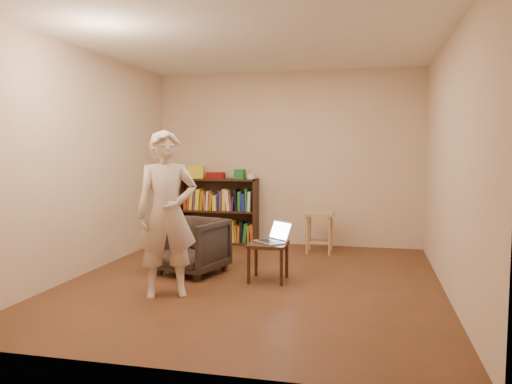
% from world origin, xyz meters
% --- Properties ---
extents(floor, '(4.50, 4.50, 0.00)m').
position_xyz_m(floor, '(0.00, 0.00, 0.00)').
color(floor, '#472F17').
rests_on(floor, ground).
extents(ceiling, '(4.50, 4.50, 0.00)m').
position_xyz_m(ceiling, '(0.00, 0.00, 2.60)').
color(ceiling, white).
rests_on(ceiling, wall_back).
extents(wall_back, '(4.00, 0.00, 4.00)m').
position_xyz_m(wall_back, '(0.00, 2.25, 1.30)').
color(wall_back, beige).
rests_on(wall_back, floor).
extents(wall_left, '(0.00, 4.50, 4.50)m').
position_xyz_m(wall_left, '(-2.00, 0.00, 1.30)').
color(wall_left, beige).
rests_on(wall_left, floor).
extents(wall_right, '(0.00, 4.50, 4.50)m').
position_xyz_m(wall_right, '(2.00, 0.00, 1.30)').
color(wall_right, beige).
rests_on(wall_right, floor).
extents(bookshelf, '(1.20, 0.30, 1.00)m').
position_xyz_m(bookshelf, '(-1.03, 2.09, 0.44)').
color(bookshelf, black).
rests_on(bookshelf, floor).
extents(box_yellow, '(0.26, 0.21, 0.19)m').
position_xyz_m(box_yellow, '(-1.39, 2.07, 1.09)').
color(box_yellow, yellow).
rests_on(box_yellow, bookshelf).
extents(red_cloth, '(0.30, 0.23, 0.09)m').
position_xyz_m(red_cloth, '(-1.09, 2.10, 1.05)').
color(red_cloth, maroon).
rests_on(red_cloth, bookshelf).
extents(box_green, '(0.16, 0.16, 0.14)m').
position_xyz_m(box_green, '(-0.69, 2.06, 1.07)').
color(box_green, '#1F7734').
rests_on(box_green, bookshelf).
extents(box_white, '(0.11, 0.11, 0.08)m').
position_xyz_m(box_white, '(-0.52, 2.08, 1.04)').
color(box_white, white).
rests_on(box_white, bookshelf).
extents(stool, '(0.39, 0.39, 0.57)m').
position_xyz_m(stool, '(0.55, 1.73, 0.46)').
color(stool, '#A67F50').
rests_on(stool, floor).
extents(armchair, '(0.86, 0.87, 0.64)m').
position_xyz_m(armchair, '(-0.79, 0.20, 0.32)').
color(armchair, '#2C221D').
rests_on(armchair, floor).
extents(side_table, '(0.41, 0.41, 0.42)m').
position_xyz_m(side_table, '(0.15, 0.08, 0.35)').
color(side_table, black).
rests_on(side_table, floor).
extents(laptop, '(0.45, 0.45, 0.23)m').
position_xyz_m(laptop, '(0.21, 0.14, 0.48)').
color(laptop, silver).
rests_on(laptop, side_table).
extents(person, '(0.71, 0.61, 1.63)m').
position_xyz_m(person, '(-0.71, -0.69, 0.82)').
color(person, beige).
rests_on(person, floor).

